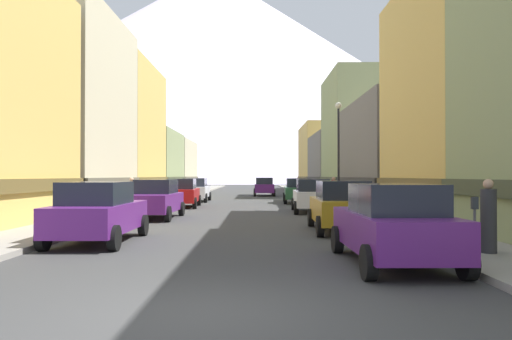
% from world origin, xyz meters
% --- Properties ---
extents(ground_plane, '(400.00, 400.00, 0.00)m').
position_xyz_m(ground_plane, '(0.00, 0.00, 0.00)').
color(ground_plane, '#3A3A3A').
extents(sidewalk_left, '(2.50, 100.00, 0.15)m').
position_xyz_m(sidewalk_left, '(-6.25, 35.00, 0.07)').
color(sidewalk_left, gray).
rests_on(sidewalk_left, ground).
extents(sidewalk_right, '(2.50, 100.00, 0.15)m').
position_xyz_m(sidewalk_right, '(6.25, 35.00, 0.07)').
color(sidewalk_right, gray).
rests_on(sidewalk_right, ground).
extents(storefront_left_2, '(10.24, 10.49, 11.51)m').
position_xyz_m(storefront_left_2, '(-12.47, 22.04, 5.58)').
color(storefront_left_2, beige).
rests_on(storefront_left_2, ground).
extents(storefront_left_3, '(9.73, 10.84, 10.89)m').
position_xyz_m(storefront_left_3, '(-12.22, 32.77, 5.27)').
color(storefront_left_3, '#D8B259').
rests_on(storefront_left_3, ground).
extents(storefront_left_4, '(10.25, 11.28, 6.61)m').
position_xyz_m(storefront_left_4, '(-12.47, 44.12, 3.18)').
color(storefront_left_4, '#8C9966').
rests_on(storefront_left_4, ground).
extents(storefront_left_5, '(8.50, 12.17, 6.50)m').
position_xyz_m(storefront_left_5, '(-11.60, 56.17, 3.13)').
color(storefront_left_5, beige).
rests_on(storefront_left_5, ground).
extents(storefront_right_2, '(9.70, 12.75, 7.05)m').
position_xyz_m(storefront_right_2, '(12.20, 26.49, 3.39)').
color(storefront_right_2, '#66605B').
rests_on(storefront_right_2, ground).
extents(storefront_right_3, '(8.63, 10.30, 11.30)m').
position_xyz_m(storefront_right_3, '(11.67, 38.29, 5.47)').
color(storefront_right_3, '#8C9966').
rests_on(storefront_right_3, ground).
extents(storefront_right_4, '(9.14, 12.80, 6.80)m').
position_xyz_m(storefront_right_4, '(11.92, 50.18, 3.27)').
color(storefront_right_4, '#66605B').
rests_on(storefront_right_4, ground).
extents(storefront_right_5, '(8.74, 13.89, 9.22)m').
position_xyz_m(storefront_right_5, '(11.72, 63.72, 4.45)').
color(storefront_right_5, '#D8B259').
rests_on(storefront_right_5, ground).
extents(car_left_0, '(2.07, 4.40, 1.78)m').
position_xyz_m(car_left_0, '(-3.80, 7.37, 0.90)').
color(car_left_0, '#591E72').
rests_on(car_left_0, ground).
extents(car_left_1, '(2.15, 4.44, 1.78)m').
position_xyz_m(car_left_1, '(-3.80, 15.47, 0.90)').
color(car_left_1, '#591E72').
rests_on(car_left_1, ground).
extents(car_left_2, '(2.21, 4.47, 1.78)m').
position_xyz_m(car_left_2, '(-3.80, 23.50, 0.90)').
color(car_left_2, '#9E1111').
rests_on(car_left_2, ground).
extents(car_left_3, '(2.10, 4.42, 1.78)m').
position_xyz_m(car_left_3, '(-3.80, 30.29, 0.90)').
color(car_left_3, silver).
rests_on(car_left_3, ground).
extents(car_right_0, '(2.11, 4.42, 1.78)m').
position_xyz_m(car_right_0, '(3.80, 3.81, 0.90)').
color(car_right_0, '#591E72').
rests_on(car_right_0, ground).
extents(car_right_1, '(2.16, 4.44, 1.78)m').
position_xyz_m(car_right_1, '(3.80, 10.27, 0.90)').
color(car_right_1, '#B28419').
rests_on(car_right_1, ground).
extents(car_right_2, '(2.19, 4.46, 1.78)m').
position_xyz_m(car_right_2, '(3.80, 19.29, 0.90)').
color(car_right_2, silver).
rests_on(car_right_2, ground).
extents(car_right_3, '(2.21, 4.47, 1.78)m').
position_xyz_m(car_right_3, '(3.80, 28.24, 0.90)').
color(car_right_3, '#265933').
rests_on(car_right_3, ground).
extents(car_driving_0, '(2.06, 4.40, 1.78)m').
position_xyz_m(car_driving_0, '(1.60, 40.97, 0.90)').
color(car_driving_0, '#591E72').
rests_on(car_driving_0, ground).
extents(parking_meter_near, '(0.14, 0.10, 1.33)m').
position_xyz_m(parking_meter_near, '(5.75, 4.17, 1.01)').
color(parking_meter_near, '#595960').
rests_on(parking_meter_near, sidewalk_right).
extents(potted_plant_0, '(0.68, 0.68, 1.05)m').
position_xyz_m(potted_plant_0, '(-7.00, 13.73, 0.75)').
color(potted_plant_0, gray).
rests_on(potted_plant_0, sidewalk_left).
extents(pedestrian_0, '(0.36, 0.36, 1.74)m').
position_xyz_m(pedestrian_0, '(6.25, 27.44, 0.96)').
color(pedestrian_0, maroon).
rests_on(pedestrian_0, sidewalk_right).
extents(pedestrian_1, '(0.36, 0.36, 1.73)m').
position_xyz_m(pedestrian_1, '(-6.25, 20.82, 0.95)').
color(pedestrian_1, brown).
rests_on(pedestrian_1, sidewalk_left).
extents(pedestrian_2, '(0.36, 0.36, 1.73)m').
position_xyz_m(pedestrian_2, '(6.25, 4.57, 0.95)').
color(pedestrian_2, '#333338').
rests_on(pedestrian_2, sidewalk_right).
extents(streetlamp_right, '(0.36, 0.36, 5.86)m').
position_xyz_m(streetlamp_right, '(5.35, 20.06, 3.99)').
color(streetlamp_right, black).
rests_on(streetlamp_right, sidewalk_right).
extents(mountain_backdrop, '(320.02, 320.02, 114.54)m').
position_xyz_m(mountain_backdrop, '(-23.02, 260.00, 57.27)').
color(mountain_backdrop, silver).
rests_on(mountain_backdrop, ground).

